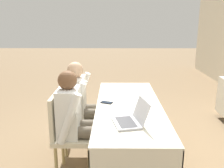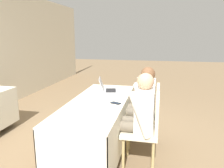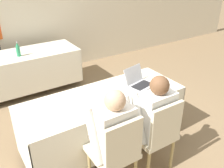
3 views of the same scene
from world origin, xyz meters
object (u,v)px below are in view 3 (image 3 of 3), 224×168
at_px(water_bottle, 18,50).
at_px(person_checkered_shirt, 110,132).
at_px(chair_near_right, 157,133).
at_px(person_white_shirt, 151,116).
at_px(cell_phone, 111,107).
at_px(laptop, 139,82).
at_px(chair_near_left, 116,151).

xyz_separation_m(water_bottle, person_checkered_shirt, (0.23, -2.50, -0.16)).
bearing_deg(water_bottle, chair_near_right, -73.73).
relative_size(water_bottle, person_white_shirt, 0.21).
relative_size(cell_phone, person_white_shirt, 0.13).
height_order(cell_phone, person_white_shirt, person_white_shirt).
xyz_separation_m(laptop, water_bottle, (-1.03, 1.94, 0.07)).
relative_size(laptop, chair_near_right, 0.40).
height_order(chair_near_left, person_checkered_shirt, person_checkered_shirt).
bearing_deg(person_checkered_shirt, cell_phone, -123.10).
bearing_deg(person_white_shirt, cell_phone, -44.27).
relative_size(cell_phone, person_checkered_shirt, 0.13).
xyz_separation_m(chair_near_left, person_checkered_shirt, (0.00, 0.10, 0.16)).
height_order(laptop, chair_near_right, laptop).
height_order(chair_near_right, person_white_shirt, person_white_shirt).
distance_m(cell_phone, person_checkered_shirt, 0.38).
bearing_deg(cell_phone, person_white_shirt, -21.99).
xyz_separation_m(person_checkered_shirt, person_white_shirt, (0.53, 0.00, 0.00)).
height_order(water_bottle, chair_near_left, water_bottle).
bearing_deg(person_white_shirt, laptop, -116.00).
relative_size(chair_near_left, person_white_shirt, 0.78).
distance_m(laptop, person_white_shirt, 0.63).
xyz_separation_m(chair_near_right, person_checkered_shirt, (-0.53, 0.10, 0.16)).
bearing_deg(person_white_shirt, person_checkered_shirt, 0.00).
distance_m(laptop, chair_near_left, 1.08).
distance_m(chair_near_right, person_checkered_shirt, 0.56).
xyz_separation_m(chair_near_left, chair_near_right, (0.53, 0.00, 0.00)).
height_order(cell_phone, chair_near_left, chair_near_left).
distance_m(cell_phone, chair_near_right, 0.57).
bearing_deg(chair_near_left, person_checkered_shirt, -90.00).
xyz_separation_m(chair_near_left, person_white_shirt, (0.53, 0.10, 0.16)).
relative_size(person_checkered_shirt, person_white_shirt, 1.00).
bearing_deg(water_bottle, person_checkered_shirt, -84.76).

